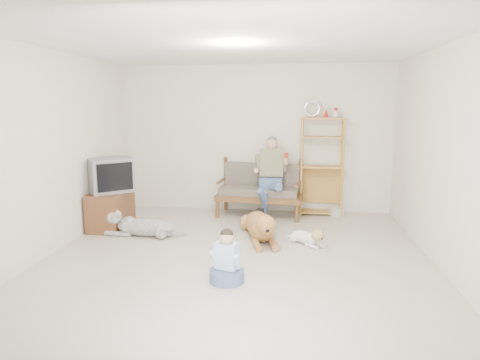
# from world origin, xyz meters

# --- Properties ---
(floor) EXTENTS (5.50, 5.50, 0.00)m
(floor) POSITION_xyz_m (0.00, 0.00, 0.00)
(floor) COLOR beige
(floor) RESTS_ON ground
(ceiling) EXTENTS (5.50, 5.50, 0.00)m
(ceiling) POSITION_xyz_m (0.00, 0.00, 2.70)
(ceiling) COLOR white
(ceiling) RESTS_ON ground
(wall_back) EXTENTS (5.00, 0.00, 5.00)m
(wall_back) POSITION_xyz_m (0.00, 2.75, 1.35)
(wall_back) COLOR beige
(wall_back) RESTS_ON ground
(wall_front) EXTENTS (5.00, 0.00, 5.00)m
(wall_front) POSITION_xyz_m (0.00, -2.75, 1.35)
(wall_front) COLOR beige
(wall_front) RESTS_ON ground
(wall_left) EXTENTS (0.00, 5.50, 5.50)m
(wall_left) POSITION_xyz_m (-2.50, 0.00, 1.35)
(wall_left) COLOR beige
(wall_left) RESTS_ON ground
(wall_right) EXTENTS (0.00, 5.50, 5.50)m
(wall_right) POSITION_xyz_m (2.50, 0.00, 1.35)
(wall_right) COLOR beige
(wall_right) RESTS_ON ground
(loveseat) EXTENTS (1.56, 0.84, 0.95)m
(loveseat) POSITION_xyz_m (0.12, 2.38, 0.49)
(loveseat) COLOR brown
(loveseat) RESTS_ON ground
(man) EXTENTS (0.54, 0.78, 1.26)m
(man) POSITION_xyz_m (0.30, 2.15, 0.66)
(man) COLOR slate
(man) RESTS_ON loveseat
(etagere) EXTENTS (0.78, 0.34, 2.06)m
(etagere) POSITION_xyz_m (1.22, 2.55, 0.90)
(etagere) COLOR gold
(etagere) RESTS_ON ground
(book_stack) EXTENTS (0.27, 0.24, 0.14)m
(book_stack) POSITION_xyz_m (1.50, 2.46, 0.07)
(book_stack) COLOR silver
(book_stack) RESTS_ON ground
(tv_stand) EXTENTS (0.52, 0.91, 0.60)m
(tv_stand) POSITION_xyz_m (-2.23, 1.28, 0.30)
(tv_stand) COLOR brown
(tv_stand) RESTS_ON ground
(crt_tv) EXTENTS (0.84, 0.82, 0.55)m
(crt_tv) POSITION_xyz_m (-2.20, 1.26, 0.87)
(crt_tv) COLOR slate
(crt_tv) RESTS_ON tv_stand
(wall_outlet) EXTENTS (0.12, 0.02, 0.08)m
(wall_outlet) POSITION_xyz_m (-1.25, 2.73, 0.30)
(wall_outlet) COLOR white
(wall_outlet) RESTS_ON ground
(golden_retriever) EXTENTS (0.63, 1.56, 0.48)m
(golden_retriever) POSITION_xyz_m (0.24, 0.96, 0.20)
(golden_retriever) COLOR #A37238
(golden_retriever) RESTS_ON ground
(shaggy_dog) EXTENTS (1.35, 0.34, 0.40)m
(shaggy_dog) POSITION_xyz_m (-1.62, 0.90, 0.16)
(shaggy_dog) COLOR white
(shaggy_dog) RESTS_ON ground
(terrier) EXTENTS (0.54, 0.55, 0.27)m
(terrier) POSITION_xyz_m (0.94, 0.76, 0.11)
(terrier) COLOR white
(terrier) RESTS_ON ground
(child) EXTENTS (0.39, 0.39, 0.62)m
(child) POSITION_xyz_m (-0.02, -0.65, 0.22)
(child) COLOR slate
(child) RESTS_ON ground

